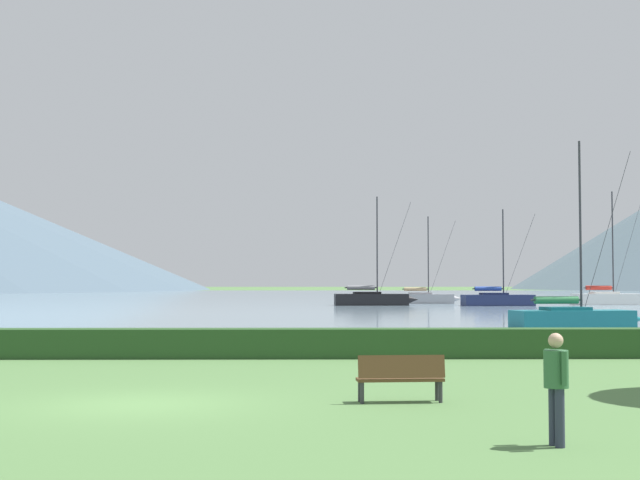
{
  "coord_description": "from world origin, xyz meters",
  "views": [
    {
      "loc": [
        3.25,
        -17.9,
        2.39
      ],
      "look_at": [
        4.24,
        46.29,
        5.42
      ],
      "focal_mm": 50.81,
      "sensor_mm": 36.0,
      "label": 1
    }
  ],
  "objects_px": {
    "sailboat_slip_2": "(372,298)",
    "sailboat_slip_7": "(424,298)",
    "sailboat_slip_3": "(574,317)",
    "sailboat_slip_4": "(609,298)",
    "sailboat_slip_6": "(499,299)",
    "park_bench_near_path": "(401,376)",
    "person_seated_viewer": "(556,379)"
  },
  "relations": [
    {
      "from": "sailboat_slip_2",
      "to": "sailboat_slip_7",
      "type": "relative_size",
      "value": 1.14
    },
    {
      "from": "sailboat_slip_3",
      "to": "sailboat_slip_4",
      "type": "height_order",
      "value": "sailboat_slip_4"
    },
    {
      "from": "sailboat_slip_3",
      "to": "sailboat_slip_4",
      "type": "xyz_separation_m",
      "value": [
        19.07,
        51.22,
        0.14
      ]
    },
    {
      "from": "sailboat_slip_3",
      "to": "sailboat_slip_6",
      "type": "relative_size",
      "value": 0.98
    },
    {
      "from": "sailboat_slip_4",
      "to": "sailboat_slip_6",
      "type": "bearing_deg",
      "value": -168.15
    },
    {
      "from": "sailboat_slip_2",
      "to": "park_bench_near_path",
      "type": "xyz_separation_m",
      "value": [
        -5.1,
        -77.17,
        -0.21
      ]
    },
    {
      "from": "sailboat_slip_2",
      "to": "sailboat_slip_4",
      "type": "distance_m",
      "value": 26.0
    },
    {
      "from": "sailboat_slip_4",
      "to": "sailboat_slip_6",
      "type": "xyz_separation_m",
      "value": [
        -12.96,
        -4.54,
        -0.04
      ]
    },
    {
      "from": "sailboat_slip_7",
      "to": "park_bench_near_path",
      "type": "relative_size",
      "value": 5.7
    },
    {
      "from": "person_seated_viewer",
      "to": "sailboat_slip_4",
      "type": "bearing_deg",
      "value": 56.3
    },
    {
      "from": "sailboat_slip_2",
      "to": "sailboat_slip_3",
      "type": "height_order",
      "value": "sailboat_slip_2"
    },
    {
      "from": "sailboat_slip_7",
      "to": "park_bench_near_path",
      "type": "bearing_deg",
      "value": -98.44
    },
    {
      "from": "sailboat_slip_6",
      "to": "person_seated_viewer",
      "type": "distance_m",
      "value": 81.55
    },
    {
      "from": "sailboat_slip_3",
      "to": "park_bench_near_path",
      "type": "bearing_deg",
      "value": -122.44
    },
    {
      "from": "park_bench_near_path",
      "to": "person_seated_viewer",
      "type": "height_order",
      "value": "person_seated_viewer"
    },
    {
      "from": "sailboat_slip_6",
      "to": "person_seated_viewer",
      "type": "height_order",
      "value": "sailboat_slip_6"
    },
    {
      "from": "sailboat_slip_2",
      "to": "person_seated_viewer",
      "type": "distance_m",
      "value": 82.09
    },
    {
      "from": "sailboat_slip_2",
      "to": "sailboat_slip_6",
      "type": "relative_size",
      "value": 1.15
    },
    {
      "from": "sailboat_slip_6",
      "to": "park_bench_near_path",
      "type": "distance_m",
      "value": 77.2
    },
    {
      "from": "sailboat_slip_7",
      "to": "sailboat_slip_3",
      "type": "bearing_deg",
      "value": -90.52
    },
    {
      "from": "sailboat_slip_4",
      "to": "person_seated_viewer",
      "type": "bearing_deg",
      "value": -116.55
    },
    {
      "from": "sailboat_slip_2",
      "to": "park_bench_near_path",
      "type": "bearing_deg",
      "value": -96.03
    },
    {
      "from": "sailboat_slip_2",
      "to": "sailboat_slip_6",
      "type": "bearing_deg",
      "value": -11.49
    },
    {
      "from": "park_bench_near_path",
      "to": "person_seated_viewer",
      "type": "distance_m",
      "value": 5.18
    },
    {
      "from": "sailboat_slip_7",
      "to": "park_bench_near_path",
      "type": "xyz_separation_m",
      "value": [
        -11.79,
        -86.2,
        -0.12
      ]
    },
    {
      "from": "sailboat_slip_7",
      "to": "sailboat_slip_4",
      "type": "bearing_deg",
      "value": -19.61
    },
    {
      "from": "sailboat_slip_4",
      "to": "sailboat_slip_7",
      "type": "xyz_separation_m",
      "value": [
        -19.2,
        6.6,
        -0.08
      ]
    },
    {
      "from": "sailboat_slip_2",
      "to": "sailboat_slip_7",
      "type": "distance_m",
      "value": 11.24
    },
    {
      "from": "sailboat_slip_3",
      "to": "park_bench_near_path",
      "type": "xyz_separation_m",
      "value": [
        -11.91,
        -28.39,
        -0.07
      ]
    },
    {
      "from": "sailboat_slip_3",
      "to": "sailboat_slip_7",
      "type": "xyz_separation_m",
      "value": [
        -0.13,
        57.82,
        0.06
      ]
    },
    {
      "from": "sailboat_slip_2",
      "to": "sailboat_slip_3",
      "type": "bearing_deg",
      "value": -84.29
    },
    {
      "from": "sailboat_slip_6",
      "to": "person_seated_viewer",
      "type": "bearing_deg",
      "value": -105.27
    }
  ]
}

